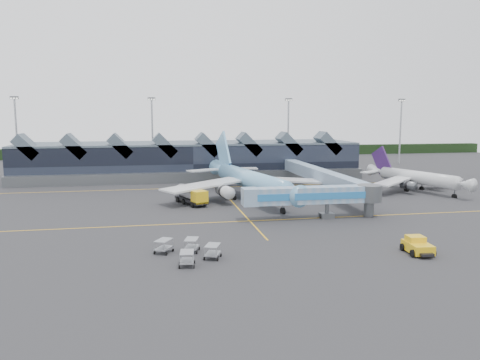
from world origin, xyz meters
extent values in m
plane|color=#2D2D30|center=(0.00, 0.00, 0.00)|extent=(260.00, 260.00, 0.00)
cube|color=gold|center=(0.00, -8.00, 0.01)|extent=(120.00, 0.25, 0.01)
cube|color=gold|center=(0.00, 28.00, 0.01)|extent=(120.00, 0.25, 0.01)
cube|color=gold|center=(0.00, 10.00, 0.01)|extent=(0.25, 60.00, 0.01)
cube|color=black|center=(0.00, 110.00, 2.00)|extent=(260.00, 4.00, 4.00)
cube|color=black|center=(-5.00, 48.00, 4.50)|extent=(90.00, 20.00, 9.00)
cube|color=#4A5863|center=(-5.00, 48.00, 9.20)|extent=(90.00, 20.00, 0.60)
cube|color=#54585C|center=(-5.00, 37.00, 1.30)|extent=(90.00, 2.50, 2.60)
cube|color=#4A5863|center=(-45.00, 41.00, 9.30)|extent=(6.43, 6.00, 6.43)
cube|color=#4A5863|center=(-34.00, 41.00, 9.30)|extent=(6.43, 6.00, 6.43)
cube|color=#4A5863|center=(-23.00, 41.00, 9.30)|extent=(6.43, 6.00, 6.43)
cube|color=#4A5863|center=(-12.00, 41.00, 9.30)|extent=(6.43, 6.00, 6.43)
cube|color=#4A5863|center=(-1.00, 41.00, 9.30)|extent=(6.43, 6.00, 6.43)
cube|color=#4A5863|center=(10.00, 41.00, 9.30)|extent=(6.43, 6.00, 6.43)
cube|color=#4A5863|center=(21.00, 41.00, 9.30)|extent=(6.43, 6.00, 6.43)
cube|color=#4A5863|center=(32.00, 41.00, 9.30)|extent=(6.43, 6.00, 6.43)
cylinder|color=#9B9EA3|center=(-55.00, 70.00, 11.00)|extent=(0.56, 0.56, 22.00)
cube|color=#54585C|center=(-55.00, 70.00, 22.00)|extent=(2.40, 0.50, 0.90)
cylinder|color=#9B9EA3|center=(-15.00, 72.00, 11.00)|extent=(0.56, 0.56, 22.00)
cube|color=#54585C|center=(-15.00, 72.00, 22.00)|extent=(2.40, 0.50, 0.90)
cylinder|color=#9B9EA3|center=(30.00, 72.00, 11.00)|extent=(0.56, 0.56, 22.00)
cube|color=#54585C|center=(30.00, 72.00, 22.00)|extent=(2.40, 0.50, 0.90)
cylinder|color=#9B9EA3|center=(70.00, 70.00, 11.00)|extent=(0.56, 0.56, 22.00)
cube|color=#54585C|center=(70.00, 70.00, 22.00)|extent=(2.40, 0.50, 0.90)
cylinder|color=#71ADE4|center=(4.17, 10.51, 4.02)|extent=(9.28, 30.40, 3.73)
cone|color=#71ADE4|center=(7.45, -6.89, 4.02)|extent=(4.63, 5.79, 3.73)
cube|color=black|center=(7.57, -7.53, 4.81)|extent=(1.46, 0.59, 0.48)
cone|color=#71ADE4|center=(0.72, 28.76, 4.30)|extent=(4.95, 7.48, 3.73)
cube|color=silver|center=(-5.44, 9.98, 3.37)|extent=(17.57, 13.07, 1.23)
cube|color=silver|center=(13.31, 13.52, 3.37)|extent=(17.53, 7.73, 1.23)
cylinder|color=silver|center=(-1.68, 7.21, 2.44)|extent=(3.23, 5.52, 2.31)
cylinder|color=silver|center=(10.82, 9.57, 2.44)|extent=(3.23, 5.52, 2.31)
cube|color=#71ADE4|center=(1.04, 27.06, 8.20)|extent=(2.21, 9.47, 10.28)
cube|color=silver|center=(-3.55, 26.64, 4.30)|extent=(8.33, 6.00, 0.25)
cube|color=silver|center=(5.48, 28.34, 4.30)|extent=(7.94, 3.47, 0.25)
cylinder|color=#54585C|center=(6.81, -3.49, 1.08)|extent=(0.27, 0.27, 2.16)
cylinder|color=#54585C|center=(0.81, 11.20, 1.08)|extent=(0.27, 0.27, 2.16)
cylinder|color=#54585C|center=(7.04, 12.37, 1.08)|extent=(0.27, 0.27, 2.16)
cylinder|color=black|center=(6.81, -3.49, 0.39)|extent=(0.69, 1.44, 1.38)
cylinder|color=silver|center=(43.02, 13.94, 3.11)|extent=(8.87, 20.10, 2.88)
cone|color=silver|center=(46.61, 2.69, 3.11)|extent=(3.80, 4.17, 2.88)
cube|color=black|center=(46.74, 2.27, 3.71)|extent=(1.15, 0.65, 0.48)
cone|color=silver|center=(39.26, 25.75, 3.33)|extent=(4.15, 5.27, 2.88)
cube|color=silver|center=(36.32, 12.78, 2.60)|extent=(11.92, 10.03, 0.96)
cube|color=silver|center=(49.17, 16.87, 2.60)|extent=(12.01, 3.82, 0.96)
cylinder|color=#54585C|center=(39.18, 11.21, 1.88)|extent=(2.75, 3.84, 1.79)
cylinder|color=#54585C|center=(47.74, 13.94, 1.88)|extent=(2.75, 3.84, 1.79)
cube|color=#361A50|center=(39.61, 24.65, 5.99)|extent=(2.38, 6.30, 7.03)
cube|color=silver|center=(36.43, 23.94, 3.33)|extent=(5.74, 4.60, 0.24)
cube|color=silver|center=(42.62, 25.91, 3.33)|extent=(5.61, 2.36, 0.24)
cylinder|color=#54585C|center=(45.91, 4.88, 0.83)|extent=(0.27, 0.27, 1.67)
cylinder|color=#54585C|center=(40.43, 14.02, 0.83)|extent=(0.27, 0.27, 1.67)
cylinder|color=#54585C|center=(45.09, 15.51, 0.83)|extent=(0.27, 0.27, 1.67)
cylinder|color=black|center=(45.91, 4.88, 0.30)|extent=(0.74, 1.15, 1.07)
cube|color=#6C92B4|center=(10.25, -8.16, 3.96)|extent=(18.66, 3.06, 2.70)
cube|color=#2470B4|center=(10.22, -9.60, 3.96)|extent=(18.63, 0.38, 1.12)
cube|color=#6C92B4|center=(0.00, -8.02, 3.96)|extent=(2.46, 3.01, 2.79)
cylinder|color=#54585C|center=(13.04, -8.20, 1.98)|extent=(0.65, 0.65, 3.96)
cube|color=#54585C|center=(13.04, -8.20, 0.42)|extent=(2.26, 1.89, 0.84)
cylinder|color=black|center=(12.11, -8.19, 0.33)|extent=(0.38, 0.84, 0.84)
cylinder|color=black|center=(13.97, -8.21, 0.33)|extent=(0.38, 0.84, 0.84)
cylinder|color=#54585C|center=(20.49, -8.31, 3.96)|extent=(4.10, 4.10, 2.79)
cylinder|color=#54585C|center=(20.49, -8.31, 1.98)|extent=(1.68, 1.68, 3.96)
cube|color=black|center=(-8.15, 8.15, 0.79)|extent=(5.86, 9.75, 0.53)
cube|color=yellow|center=(-6.83, 4.82, 1.90)|extent=(3.21, 3.09, 2.32)
cube|color=black|center=(-6.52, 4.03, 2.42)|extent=(2.21, 1.00, 1.05)
cylinder|color=#B8B8BD|center=(-8.62, 9.32, 2.21)|extent=(4.51, 6.58, 2.42)
sphere|color=#B8B8BD|center=(-9.75, 12.16, 2.21)|extent=(2.32, 2.32, 2.32)
sphere|color=#B8B8BD|center=(-7.49, 6.48, 2.21)|extent=(2.32, 2.32, 2.32)
cylinder|color=black|center=(-8.21, 4.72, 0.53)|extent=(0.73, 1.12, 1.05)
cylinder|color=black|center=(-5.76, 5.70, 0.53)|extent=(0.73, 1.12, 1.05)
cylinder|color=black|center=(-9.57, 8.15, 0.53)|extent=(0.73, 1.12, 1.05)
cylinder|color=black|center=(-7.12, 9.12, 0.53)|extent=(0.73, 1.12, 1.05)
cylinder|color=black|center=(-10.55, 10.60, 0.53)|extent=(0.73, 1.12, 1.05)
cylinder|color=black|center=(-8.10, 11.57, 0.53)|extent=(0.73, 1.12, 1.05)
cube|color=yellow|center=(16.76, -29.31, 0.80)|extent=(2.81, 4.29, 1.14)
cube|color=yellow|center=(16.82, -28.63, 1.66)|extent=(2.19, 1.98, 0.80)
cube|color=black|center=(16.60, -31.48, 0.51)|extent=(1.66, 1.03, 0.34)
cylinder|color=black|center=(15.35, -30.58, 0.46)|extent=(0.41, 0.94, 0.91)
cylinder|color=black|center=(17.97, -30.78, 0.46)|extent=(0.41, 0.94, 0.91)
cylinder|color=black|center=(15.56, -27.85, 0.46)|extent=(0.41, 0.94, 0.91)
cylinder|color=black|center=(18.18, -28.04, 0.46)|extent=(0.41, 0.94, 0.91)
cube|color=#979A9F|center=(-10.69, -23.41, 0.60)|extent=(2.12, 2.72, 0.16)
cube|color=#979A9F|center=(-10.69, -23.41, 1.63)|extent=(2.12, 2.72, 0.09)
cylinder|color=black|center=(-9.67, -22.79, 0.20)|extent=(0.23, 0.41, 0.39)
cube|color=#979A9F|center=(-8.44, -26.63, 0.60)|extent=(2.29, 2.79, 0.16)
cube|color=#979A9F|center=(-8.44, -26.63, 1.63)|extent=(2.29, 2.79, 0.09)
cylinder|color=black|center=(-7.37, -26.12, 0.20)|extent=(0.26, 0.41, 0.39)
cube|color=#979A9F|center=(-14.13, -23.23, 0.60)|extent=(2.52, 2.84, 0.16)
cube|color=#979A9F|center=(-14.13, -23.23, 1.63)|extent=(2.52, 2.84, 0.09)
cylinder|color=black|center=(-12.99, -22.88, 0.20)|extent=(0.31, 0.40, 0.39)
cube|color=#979A9F|center=(-11.66, -28.88, 0.60)|extent=(1.81, 2.57, 0.16)
cube|color=#979A9F|center=(-11.66, -28.88, 1.63)|extent=(1.81, 2.57, 0.09)
cylinder|color=black|center=(-10.75, -28.11, 0.20)|extent=(0.18, 0.41, 0.39)
camera|label=1|loc=(-15.24, -80.32, 17.08)|focal=35.00mm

